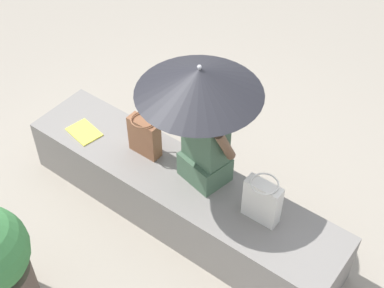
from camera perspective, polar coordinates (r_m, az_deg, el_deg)
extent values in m
plane|color=#9E9384|center=(4.65, -1.23, -7.44)|extent=(14.00, 14.00, 0.00)
cube|color=gray|center=(4.46, -1.28, -5.48)|extent=(2.78, 0.61, 0.49)
cube|color=#47664C|center=(4.19, 1.36, -2.37)|extent=(0.39, 0.34, 0.22)
cube|color=#47664C|center=(3.94, 1.44, 1.12)|extent=(0.35, 0.26, 0.48)
sphere|color=brown|center=(3.72, 1.53, 4.95)|extent=(0.20, 0.20, 0.20)
cylinder|color=brown|center=(4.04, -0.46, 2.83)|extent=(0.11, 0.21, 0.32)
cylinder|color=brown|center=(3.82, 3.46, -0.16)|extent=(0.11, 0.21, 0.32)
cylinder|color=#B7B7BC|center=(3.88, 0.70, 1.55)|extent=(0.02, 0.02, 1.05)
cone|color=black|center=(3.60, 0.76, 6.56)|extent=(0.88, 0.88, 0.20)
sphere|color=#B7B7BC|center=(3.53, 0.78, 8.02)|extent=(0.03, 0.03, 0.03)
cube|color=silver|center=(3.91, 7.30, -5.97)|extent=(0.27, 0.10, 0.35)
torus|color=silver|center=(3.76, 7.56, -4.12)|extent=(0.20, 0.20, 0.01)
cube|color=brown|center=(4.36, -4.96, 0.76)|extent=(0.27, 0.10, 0.34)
torus|color=brown|center=(4.23, -5.11, 2.55)|extent=(0.20, 0.20, 0.01)
cube|color=#EAE04C|center=(4.71, -11.17, 1.23)|extent=(0.31, 0.25, 0.01)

